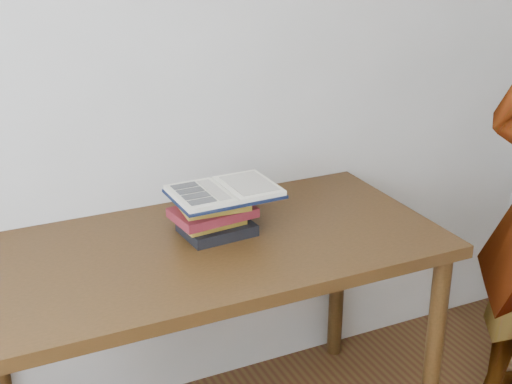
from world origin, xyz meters
TOP-DOWN VIEW (x-y plane):
  - desk at (0.11, 1.38)m, footprint 1.48×0.74m
  - book_stack at (0.15, 1.43)m, footprint 0.27×0.20m
  - open_book at (0.19, 1.44)m, footprint 0.34×0.24m

SIDE VIEW (x-z plane):
  - desk at x=0.11m, z-range 0.30..1.09m
  - book_stack at x=0.15m, z-range 0.79..0.92m
  - open_book at x=0.19m, z-range 0.92..0.94m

